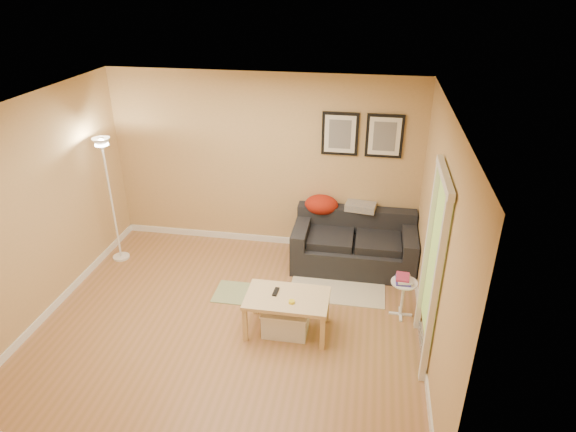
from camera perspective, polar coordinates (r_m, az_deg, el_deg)
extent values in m
plane|color=#A36D46|center=(6.15, -6.54, -11.94)|extent=(4.50, 4.50, 0.00)
plane|color=white|center=(4.98, -8.10, 12.24)|extent=(4.50, 4.50, 0.00)
plane|color=tan|center=(7.21, -2.78, 6.13)|extent=(4.50, 0.00, 4.50)
plane|color=tan|center=(3.90, -15.73, -14.63)|extent=(4.50, 0.00, 4.50)
plane|color=tan|center=(6.43, -26.83, 0.55)|extent=(0.00, 4.00, 4.00)
plane|color=tan|center=(5.29, 16.85, -3.00)|extent=(0.00, 4.00, 4.00)
cube|color=white|center=(7.73, -2.60, -2.62)|extent=(4.50, 0.02, 0.10)
cube|color=white|center=(7.01, -24.69, -8.69)|extent=(0.02, 4.00, 0.10)
cube|color=white|center=(5.98, 15.16, -13.48)|extent=(0.02, 4.00, 0.10)
cube|color=beige|center=(6.74, 5.76, -7.98)|extent=(1.25, 0.85, 0.01)
cube|color=#668C4C|center=(6.59, -5.38, -8.87)|extent=(0.70, 0.50, 0.01)
cube|color=black|center=(5.76, -1.42, -8.71)|extent=(0.06, 0.16, 0.02)
cylinder|color=yellow|center=(5.59, 0.42, -9.87)|extent=(0.07, 0.07, 0.03)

